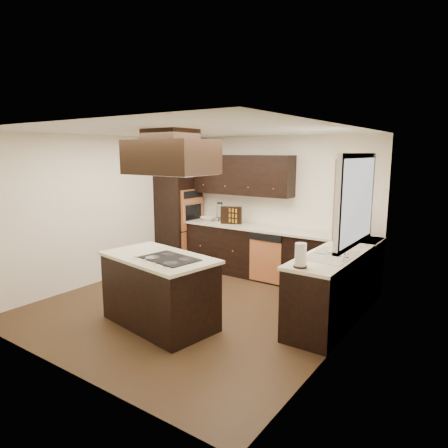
{
  "coord_description": "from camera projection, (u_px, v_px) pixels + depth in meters",
  "views": [
    {
      "loc": [
        3.49,
        -4.27,
        2.22
      ],
      "look_at": [
        0.1,
        0.6,
        1.15
      ],
      "focal_mm": 32.0,
      "sensor_mm": 36.0,
      "label": 1
    }
  ],
  "objects": [
    {
      "name": "floor",
      "position": [
        195.0,
        308.0,
        5.81
      ],
      "size": [
        4.2,
        4.2,
        0.02
      ],
      "primitive_type": "cube",
      "color": "brown",
      "rests_on": "ground"
    },
    {
      "name": "ceiling",
      "position": [
        192.0,
        130.0,
        5.36
      ],
      "size": [
        4.2,
        4.2,
        0.02
      ],
      "primitive_type": "cube",
      "color": "silver",
      "rests_on": "ground"
    },
    {
      "name": "wall_back",
      "position": [
        267.0,
        206.0,
        7.29
      ],
      "size": [
        4.2,
        0.02,
        2.5
      ],
      "primitive_type": "cube",
      "color": "white",
      "rests_on": "ground"
    },
    {
      "name": "wall_front",
      "position": [
        57.0,
        253.0,
        3.88
      ],
      "size": [
        4.2,
        0.02,
        2.5
      ],
      "primitive_type": "cube",
      "color": "white",
      "rests_on": "ground"
    },
    {
      "name": "wall_left",
      "position": [
        97.0,
        210.0,
        6.77
      ],
      "size": [
        0.02,
        4.2,
        2.5
      ],
      "primitive_type": "cube",
      "color": "white",
      "rests_on": "ground"
    },
    {
      "name": "wall_right",
      "position": [
        342.0,
        241.0,
        4.4
      ],
      "size": [
        0.02,
        4.2,
        2.5
      ],
      "primitive_type": "cube",
      "color": "white",
      "rests_on": "ground"
    },
    {
      "name": "oven_column",
      "position": [
        179.0,
        211.0,
        7.99
      ],
      "size": [
        0.65,
        0.75,
        2.12
      ],
      "primitive_type": "cube",
      "color": "black",
      "rests_on": "floor"
    },
    {
      "name": "wall_oven_face",
      "position": [
        192.0,
        209.0,
        7.79
      ],
      "size": [
        0.05,
        0.62,
        0.78
      ],
      "primitive_type": "cube",
      "color": "#BF6B3C",
      "rests_on": "oven_column"
    },
    {
      "name": "base_cabinets_back",
      "position": [
        259.0,
        253.0,
        7.16
      ],
      "size": [
        2.93,
        0.6,
        0.88
      ],
      "primitive_type": "cube",
      "color": "black",
      "rests_on": "floor"
    },
    {
      "name": "base_cabinets_right",
      "position": [
        339.0,
        285.0,
        5.44
      ],
      "size": [
        0.6,
        2.4,
        0.88
      ],
      "primitive_type": "cube",
      "color": "black",
      "rests_on": "floor"
    },
    {
      "name": "countertop_back",
      "position": [
        259.0,
        228.0,
        7.07
      ],
      "size": [
        2.93,
        0.63,
        0.04
      ],
      "primitive_type": "cube",
      "color": "beige",
      "rests_on": "base_cabinets_back"
    },
    {
      "name": "countertop_right",
      "position": [
        339.0,
        252.0,
        5.37
      ],
      "size": [
        0.63,
        2.4,
        0.04
      ],
      "primitive_type": "cube",
      "color": "beige",
      "rests_on": "base_cabinets_right"
    },
    {
      "name": "upper_cabinets",
      "position": [
        242.0,
        175.0,
        7.29
      ],
      "size": [
        2.0,
        0.34,
        0.72
      ],
      "primitive_type": "cube",
      "color": "black",
      "rests_on": "wall_back"
    },
    {
      "name": "dishwasher_front",
      "position": [
        265.0,
        261.0,
        6.77
      ],
      "size": [
        0.6,
        0.05,
        0.72
      ],
      "primitive_type": "cube",
      "color": "#BF6B3C",
      "rests_on": "floor"
    },
    {
      "name": "window_frame",
      "position": [
        356.0,
        200.0,
        4.79
      ],
      "size": [
        0.06,
        1.32,
        1.12
      ],
      "primitive_type": "cube",
      "color": "silver",
      "rests_on": "wall_right"
    },
    {
      "name": "window_pane",
      "position": [
        358.0,
        200.0,
        4.78
      ],
      "size": [
        0.0,
        1.2,
        1.0
      ],
      "primitive_type": "cube",
      "color": "white",
      "rests_on": "wall_right"
    },
    {
      "name": "curtain_left",
      "position": [
        339.0,
        199.0,
        4.48
      ],
      "size": [
        0.02,
        0.34,
        0.9
      ],
      "primitive_type": "cube",
      "color": "beige",
      "rests_on": "wall_right"
    },
    {
      "name": "curtain_right",
      "position": [
        361.0,
        193.0,
        5.16
      ],
      "size": [
        0.02,
        0.34,
        0.9
      ],
      "primitive_type": "cube",
      "color": "beige",
      "rests_on": "wall_right"
    },
    {
      "name": "sink_rim",
      "position": [
        331.0,
        256.0,
        5.08
      ],
      "size": [
        0.52,
        0.84,
        0.01
      ],
      "primitive_type": "cube",
      "color": "silver",
      "rests_on": "countertop_right"
    },
    {
      "name": "island",
      "position": [
        160.0,
        292.0,
        5.16
      ],
      "size": [
        1.58,
        1.03,
        0.88
      ],
      "primitive_type": "cube",
      "rotation": [
        0.0,
        0.0,
        -0.16
      ],
      "color": "black",
      "rests_on": "floor"
    },
    {
      "name": "island_top",
      "position": [
        159.0,
        257.0,
        5.08
      ],
      "size": [
        1.65,
        1.09,
        0.04
      ],
      "primitive_type": "cube",
      "rotation": [
        0.0,
        0.0,
        -0.16
      ],
      "color": "beige",
      "rests_on": "island"
    },
    {
      "name": "cooktop",
      "position": [
        169.0,
        259.0,
        4.92
      ],
      "size": [
        0.76,
        0.57,
        0.01
      ],
      "primitive_type": "cube",
      "rotation": [
        0.0,
        0.0,
        -0.16
      ],
      "color": "black",
      "rests_on": "island_top"
    },
    {
      "name": "range_hood",
      "position": [
        171.0,
        157.0,
        4.92
      ],
      "size": [
        1.05,
        0.72,
        0.42
      ],
      "primitive_type": "cube",
      "color": "black",
      "rests_on": "ceiling"
    },
    {
      "name": "hood_duct",
      "position": [
        170.0,
        134.0,
        4.87
      ],
      "size": [
        0.55,
        0.5,
        0.13
      ],
      "primitive_type": "cube",
      "color": "black",
      "rests_on": "ceiling"
    },
    {
      "name": "blender_base",
      "position": [
        220.0,
        220.0,
        7.45
      ],
      "size": [
        0.15,
        0.15,
        0.1
      ],
      "primitive_type": "cylinder",
      "color": "silver",
      "rests_on": "countertop_back"
    },
    {
      "name": "blender_pitcher",
      "position": [
        220.0,
        211.0,
        7.42
      ],
      "size": [
        0.13,
        0.13,
        0.26
      ],
      "primitive_type": "cone",
      "color": "silver",
      "rests_on": "blender_base"
    },
    {
      "name": "spice_rack",
      "position": [
        231.0,
        215.0,
        7.33
      ],
      "size": [
        0.39,
        0.24,
        0.32
      ],
      "primitive_type": "cube",
      "rotation": [
        0.0,
        0.0,
        0.4
      ],
      "color": "black",
      "rests_on": "countertop_back"
    },
    {
      "name": "mixing_bowl",
      "position": [
        209.0,
        219.0,
        7.71
      ],
      "size": [
        0.31,
        0.31,
        0.07
      ],
      "primitive_type": "imported",
      "rotation": [
        0.0,
        0.0,
        -0.09
      ],
      "color": "silver",
      "rests_on": "countertop_back"
    },
    {
      "name": "soap_bottle",
      "position": [
        342.0,
        239.0,
        5.58
      ],
      "size": [
        0.12,
        0.12,
        0.2
      ],
      "primitive_type": "imported",
      "rotation": [
        0.0,
        0.0,
        -0.4
      ],
      "color": "silver",
      "rests_on": "countertop_right"
    },
    {
      "name": "paper_towel",
      "position": [
        300.0,
        256.0,
        4.53
      ],
      "size": [
        0.17,
        0.17,
        0.29
      ],
      "primitive_type": "cylinder",
      "rotation": [
        0.0,
        0.0,
        0.32
      ],
      "color": "silver",
      "rests_on": "countertop_right"
    }
  ]
}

